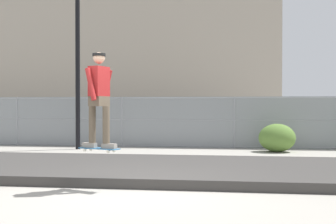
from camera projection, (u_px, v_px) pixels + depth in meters
name	position (u px, v px, depth m)	size (l,w,h in m)	color
ground_plane	(127.00, 192.00, 7.64)	(120.00, 120.00, 0.00)	#9E998E
gravel_berm	(149.00, 169.00, 9.82)	(17.11, 3.92, 0.19)	#3D3A38
skateboard	(99.00, 149.00, 7.83)	(0.82, 0.46, 0.07)	#2D608C
skater	(99.00, 94.00, 7.82)	(0.71, 0.62, 1.74)	gray
chain_fence	(177.00, 122.00, 15.68)	(20.62, 0.06, 1.85)	gray
street_lamp	(78.00, 13.00, 15.05)	(0.44, 0.44, 7.77)	black
parked_car_near	(102.00, 121.00, 18.74)	(4.41, 1.96, 1.66)	navy
parked_car_mid	(227.00, 122.00, 17.95)	(4.50, 2.15, 1.66)	maroon
library_building	(139.00, 24.00, 50.12)	(30.59, 15.71, 21.96)	#9E9384
shrub_left	(277.00, 138.00, 14.21)	(1.20, 0.98, 0.93)	#567A33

